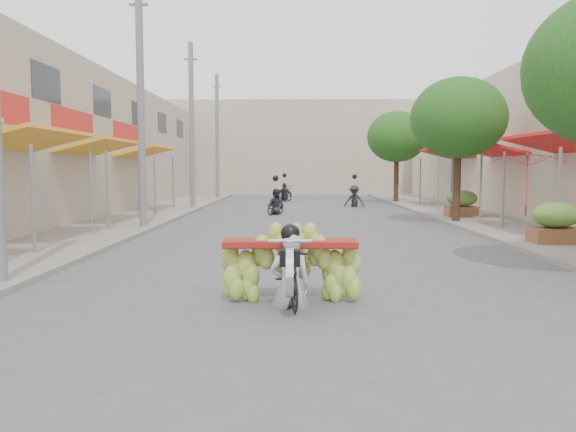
# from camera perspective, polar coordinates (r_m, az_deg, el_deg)

# --- Properties ---
(ground) EXTENTS (120.00, 120.00, 0.00)m
(ground) POSITION_cam_1_polar(r_m,az_deg,el_deg) (6.58, 4.65, -12.97)
(ground) COLOR #56565B
(ground) RESTS_ON ground
(sidewalk_left) EXTENTS (4.00, 60.00, 0.12)m
(sidewalk_left) POSITION_cam_1_polar(r_m,az_deg,el_deg) (22.32, -16.43, -0.34)
(sidewalk_left) COLOR gray
(sidewalk_left) RESTS_ON ground
(sidewalk_right) EXTENTS (4.00, 60.00, 0.12)m
(sidewalk_right) POSITION_cam_1_polar(r_m,az_deg,el_deg) (22.61, 19.87, -0.37)
(sidewalk_right) COLOR gray
(sidewalk_right) RESTS_ON ground
(far_building) EXTENTS (20.00, 6.00, 7.00)m
(far_building) POSITION_cam_1_polar(r_m,az_deg,el_deg) (44.28, 1.22, 6.80)
(far_building) COLOR #B6A690
(far_building) RESTS_ON ground
(utility_pole_mid) EXTENTS (0.60, 0.24, 8.00)m
(utility_pole_mid) POSITION_cam_1_polar(r_m,az_deg,el_deg) (19.02, -14.72, 10.79)
(utility_pole_mid) COLOR slate
(utility_pole_mid) RESTS_ON ground
(utility_pole_far) EXTENTS (0.60, 0.24, 8.00)m
(utility_pole_far) POSITION_cam_1_polar(r_m,az_deg,el_deg) (27.77, -9.76, 8.96)
(utility_pole_far) COLOR slate
(utility_pole_far) RESTS_ON ground
(utility_pole_back) EXTENTS (0.60, 0.24, 8.00)m
(utility_pole_back) POSITION_cam_1_polar(r_m,az_deg,el_deg) (36.64, -7.21, 7.99)
(utility_pole_back) COLOR slate
(utility_pole_back) RESTS_ON ground
(street_tree_mid) EXTENTS (3.40, 3.40, 5.25)m
(street_tree_mid) POSITION_cam_1_polar(r_m,az_deg,el_deg) (21.15, 16.92, 9.47)
(street_tree_mid) COLOR #3A2719
(street_tree_mid) RESTS_ON ground
(street_tree_far) EXTENTS (3.40, 3.40, 5.25)m
(street_tree_far) POSITION_cam_1_polar(r_m,az_deg,el_deg) (32.83, 11.00, 7.88)
(street_tree_far) COLOR #3A2719
(street_tree_far) RESTS_ON ground
(produce_crate_mid) EXTENTS (1.20, 0.88, 1.16)m
(produce_crate_mid) POSITION_cam_1_polar(r_m,az_deg,el_deg) (15.78, 25.55, -0.33)
(produce_crate_mid) COLOR brown
(produce_crate_mid) RESTS_ON ground
(produce_crate_far) EXTENTS (1.20, 0.88, 1.16)m
(produce_crate_far) POSITION_cam_1_polar(r_m,az_deg,el_deg) (23.26, 17.25, 1.45)
(produce_crate_far) COLOR brown
(produce_crate_far) RESTS_ON ground
(banana_motorbike) EXTENTS (2.20, 1.75, 2.03)m
(banana_motorbike) POSITION_cam_1_polar(r_m,az_deg,el_deg) (8.34, 0.23, -4.26)
(banana_motorbike) COLOR black
(banana_motorbike) RESTS_ON ground
(market_umbrella) EXTENTS (2.45, 2.45, 1.83)m
(market_umbrella) POSITION_cam_1_polar(r_m,az_deg,el_deg) (16.99, 23.22, 6.18)
(market_umbrella) COLOR red
(market_umbrella) RESTS_ON ground
(pedestrian) EXTENTS (0.91, 0.87, 1.61)m
(pedestrian) POSITION_cam_1_polar(r_m,az_deg,el_deg) (23.78, 17.04, 2.04)
(pedestrian) COLOR white
(pedestrian) RESTS_ON ground
(bg_motorbike_a) EXTENTS (1.10, 1.66, 1.95)m
(bg_motorbike_a) POSITION_cam_1_polar(r_m,az_deg,el_deg) (24.42, -1.28, 1.92)
(bg_motorbike_a) COLOR black
(bg_motorbike_a) RESTS_ON ground
(bg_motorbike_b) EXTENTS (1.16, 1.82, 1.95)m
(bg_motorbike_b) POSITION_cam_1_polar(r_m,az_deg,el_deg) (29.59, 6.76, 2.57)
(bg_motorbike_b) COLOR black
(bg_motorbike_b) RESTS_ON ground
(bg_motorbike_c) EXTENTS (1.32, 1.78, 1.95)m
(bg_motorbike_c) POSITION_cam_1_polar(r_m,az_deg,el_deg) (34.01, -0.35, 2.81)
(bg_motorbike_c) COLOR black
(bg_motorbike_c) RESTS_ON ground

